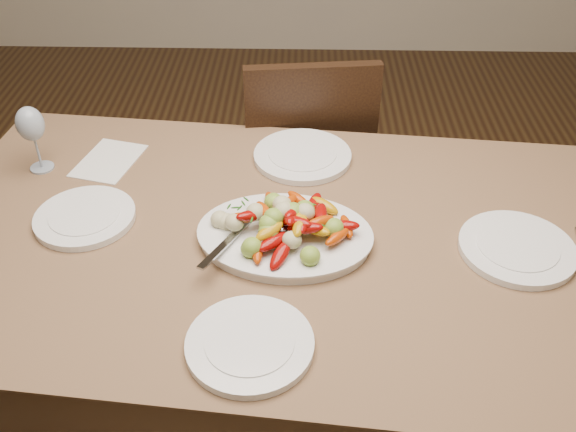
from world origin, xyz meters
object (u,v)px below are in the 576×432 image
at_px(plate_left, 85,217).
at_px(plate_near, 250,344).
at_px(wine_glass, 34,137).
at_px(plate_right, 517,249).
at_px(chair_far, 304,164).
at_px(serving_platter, 285,237).
at_px(dining_table, 288,339).
at_px(plate_far, 302,156).

relative_size(plate_left, plate_near, 0.97).
bearing_deg(wine_glass, plate_right, -14.56).
xyz_separation_m(chair_far, serving_platter, (-0.05, -0.77, 0.30)).
height_order(serving_platter, plate_near, serving_platter).
height_order(dining_table, plate_near, plate_near).
bearing_deg(serving_platter, chair_far, 86.62).
height_order(plate_right, plate_near, same).
bearing_deg(dining_table, serving_platter, -109.07).
distance_m(plate_left, plate_right, 1.07).
height_order(chair_far, wine_glass, wine_glass).
distance_m(dining_table, wine_glass, 0.90).
distance_m(chair_far, plate_left, 0.94).
distance_m(plate_left, plate_far, 0.63).
height_order(dining_table, wine_glass, wine_glass).
height_order(dining_table, plate_far, plate_far).
bearing_deg(chair_far, plate_left, 45.16).
bearing_deg(wine_glass, plate_near, -45.06).
bearing_deg(serving_platter, plate_left, 172.26).
bearing_deg(serving_platter, wine_glass, 156.60).
distance_m(chair_far, serving_platter, 0.83).
bearing_deg(serving_platter, plate_near, -100.30).
bearing_deg(wine_glass, plate_far, 5.39).
relative_size(plate_right, plate_far, 0.98).
height_order(serving_platter, plate_left, serving_platter).
height_order(dining_table, plate_left, plate_left).
relative_size(chair_far, serving_platter, 2.29).
relative_size(plate_right, wine_glass, 1.34).
relative_size(dining_table, plate_near, 7.03).
relative_size(chair_far, wine_glass, 4.64).
xyz_separation_m(plate_far, plate_near, (-0.10, -0.71, 0.00)).
distance_m(dining_table, chair_far, 0.76).
distance_m(chair_far, plate_near, 1.15).
distance_m(serving_platter, plate_left, 0.51).
bearing_deg(plate_right, chair_far, 122.56).
bearing_deg(wine_glass, dining_table, -21.75).
xyz_separation_m(dining_table, plate_near, (-0.07, -0.36, 0.39)).
bearing_deg(chair_far, serving_platter, 79.97).
bearing_deg(wine_glass, plate_left, -51.10).
bearing_deg(plate_far, plate_left, -151.21).
bearing_deg(dining_table, plate_left, 174.64).
bearing_deg(plate_left, plate_near, -42.08).
relative_size(dining_table, wine_glass, 8.98).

